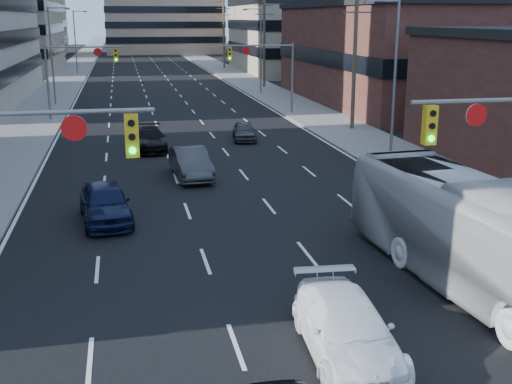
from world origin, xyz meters
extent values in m
cube|color=black|center=(0.00, 130.00, 0.01)|extent=(18.00, 300.00, 0.02)
cube|color=slate|center=(-11.50, 130.00, 0.07)|extent=(5.00, 300.00, 0.15)
cube|color=slate|center=(11.50, 130.00, 0.07)|extent=(5.00, 300.00, 0.15)
cube|color=#472119|center=(24.00, 50.00, 4.50)|extent=(20.00, 30.00, 9.00)
cube|color=gray|center=(25.00, 88.00, 7.00)|extent=(22.00, 28.00, 14.00)
cube|color=#ADA089|center=(-28.00, 140.00, 10.00)|extent=(24.00, 24.00, 20.00)
cube|color=gray|center=(32.00, 130.00, 6.00)|extent=(22.00, 22.00, 12.00)
cylinder|color=slate|center=(-6.75, 8.00, 5.80)|extent=(6.50, 0.12, 0.12)
cube|color=gold|center=(-4.10, 8.00, 5.15)|extent=(0.35, 0.28, 1.10)
cylinder|color=black|center=(-4.10, 7.84, 5.50)|extent=(0.18, 0.06, 0.18)
cylinder|color=black|center=(-4.10, 7.84, 5.15)|extent=(0.18, 0.06, 0.18)
cylinder|color=#0CE526|center=(-4.10, 7.84, 4.80)|extent=(0.18, 0.06, 0.18)
cylinder|color=white|center=(-5.50, 7.97, 5.40)|extent=(0.64, 0.06, 0.64)
cube|color=gold|center=(4.10, 8.00, 5.15)|extent=(0.35, 0.28, 1.10)
cylinder|color=black|center=(4.10, 7.84, 5.50)|extent=(0.18, 0.06, 0.18)
cylinder|color=black|center=(4.10, 7.84, 5.15)|extent=(0.18, 0.06, 0.18)
cylinder|color=#0CE526|center=(4.10, 7.84, 4.80)|extent=(0.18, 0.06, 0.18)
cylinder|color=white|center=(5.50, 7.97, 5.40)|extent=(0.64, 0.06, 0.64)
cylinder|color=slate|center=(-10.00, 45.00, 3.00)|extent=(0.18, 0.18, 6.00)
cylinder|color=slate|center=(-7.00, 45.00, 5.80)|extent=(6.00, 0.12, 0.12)
cube|color=gold|center=(-4.60, 45.00, 5.15)|extent=(0.35, 0.28, 1.10)
cylinder|color=black|center=(-4.60, 44.84, 5.50)|extent=(0.18, 0.06, 0.18)
cylinder|color=black|center=(-4.60, 44.84, 5.15)|extent=(0.18, 0.06, 0.18)
cylinder|color=#0CE526|center=(-4.60, 44.84, 4.80)|extent=(0.18, 0.06, 0.18)
cylinder|color=white|center=(-6.00, 44.97, 5.40)|extent=(0.64, 0.06, 0.64)
cylinder|color=slate|center=(10.00, 45.00, 3.00)|extent=(0.18, 0.18, 6.00)
cylinder|color=slate|center=(7.00, 45.00, 5.80)|extent=(6.00, 0.12, 0.12)
cube|color=gold|center=(4.60, 45.00, 5.15)|extent=(0.35, 0.28, 1.10)
cylinder|color=black|center=(4.60, 44.84, 5.50)|extent=(0.18, 0.06, 0.18)
cylinder|color=black|center=(4.60, 44.84, 5.15)|extent=(0.18, 0.06, 0.18)
cylinder|color=#0CE526|center=(4.60, 44.84, 4.80)|extent=(0.18, 0.06, 0.18)
cylinder|color=white|center=(6.00, 44.97, 5.40)|extent=(0.64, 0.06, 0.64)
cylinder|color=#4C3D2D|center=(12.20, 36.00, 5.50)|extent=(0.28, 0.28, 11.00)
cube|color=#4C3D2D|center=(12.20, 36.00, 8.40)|extent=(2.20, 0.10, 0.10)
cylinder|color=#4C3D2D|center=(12.20, 66.00, 5.50)|extent=(0.28, 0.28, 11.00)
cube|color=#4C3D2D|center=(12.20, 66.00, 9.40)|extent=(2.20, 0.10, 0.10)
cube|color=#4C3D2D|center=(12.20, 66.00, 8.40)|extent=(2.20, 0.10, 0.10)
cylinder|color=#4C3D2D|center=(12.20, 96.00, 5.50)|extent=(0.28, 0.28, 11.00)
cube|color=#4C3D2D|center=(12.20, 96.00, 10.40)|extent=(2.20, 0.10, 0.10)
cube|color=#4C3D2D|center=(12.20, 96.00, 9.40)|extent=(2.20, 0.10, 0.10)
cube|color=#4C3D2D|center=(12.20, 96.00, 8.40)|extent=(2.20, 0.10, 0.10)
cylinder|color=slate|center=(-10.50, 55.00, 4.50)|extent=(0.16, 0.16, 9.00)
cylinder|color=slate|center=(-9.60, 55.00, 8.90)|extent=(1.80, 0.10, 0.10)
cube|color=slate|center=(-8.80, 55.00, 8.82)|extent=(0.50, 0.22, 0.14)
cylinder|color=slate|center=(-10.50, 90.00, 4.50)|extent=(0.16, 0.16, 9.00)
cylinder|color=slate|center=(-9.60, 90.00, 8.90)|extent=(1.80, 0.10, 0.10)
cube|color=slate|center=(-8.80, 90.00, 8.82)|extent=(0.50, 0.22, 0.14)
cylinder|color=slate|center=(10.50, 25.00, 4.50)|extent=(0.16, 0.16, 9.00)
cylinder|color=slate|center=(9.60, 25.00, 8.90)|extent=(1.80, 0.10, 0.10)
cube|color=slate|center=(8.80, 25.00, 8.82)|extent=(0.50, 0.22, 0.14)
cylinder|color=slate|center=(10.50, 60.00, 4.50)|extent=(0.16, 0.16, 9.00)
cylinder|color=slate|center=(9.60, 60.00, 8.90)|extent=(1.80, 0.10, 0.10)
cube|color=slate|center=(8.80, 60.00, 8.82)|extent=(0.50, 0.22, 0.14)
imported|color=white|center=(0.78, 5.03, 0.72)|extent=(2.35, 5.11, 1.45)
imported|color=#BBBBBB|center=(6.00, 7.87, 1.72)|extent=(3.85, 12.52, 3.44)
imported|color=black|center=(-5.20, 17.22, 0.80)|extent=(2.41, 4.88, 1.60)
imported|color=#37373A|center=(-1.00, 23.94, 0.78)|extent=(2.00, 4.85, 1.56)
imported|color=black|center=(-2.73, 31.65, 0.69)|extent=(2.02, 4.82, 1.39)
imported|color=#39393C|center=(3.68, 33.75, 0.63)|extent=(1.92, 3.84, 1.26)
camera|label=1|loc=(-4.29, -8.42, 8.07)|focal=45.00mm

